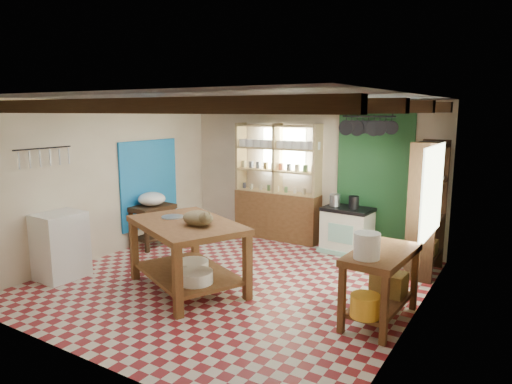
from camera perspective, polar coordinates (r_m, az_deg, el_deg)
The scene contains 30 objects.
floor at distance 6.74m, azimuth -3.00°, elevation -11.13°, with size 5.00×5.00×0.02m, color maroon.
ceiling at distance 6.28m, azimuth -3.23°, elevation 11.65°, with size 5.00×5.00×0.02m, color #45454A.
wall_back at distance 8.52m, azimuth 6.53°, elevation 2.45°, with size 5.00×0.04×2.60m, color beige.
wall_front at distance 4.60m, azimuth -21.23°, elevation -4.82°, with size 5.00×0.04×2.60m, color beige.
wall_left at distance 8.06m, azimuth -17.88°, elevation 1.57°, with size 0.04×5.00×2.60m, color beige.
wall_right at distance 5.38m, azimuth 19.33°, elevation -2.60°, with size 0.04×5.00×2.60m, color beige.
ceiling_beams at distance 6.28m, azimuth -3.22°, elevation 10.56°, with size 5.00×3.80×0.15m, color #342012.
blue_wall_patch at distance 8.67m, azimuth -13.17°, elevation 1.04°, with size 0.04×1.40×1.60m, color #1974C0.
green_wall_patch at distance 8.06m, azimuth 14.49°, elevation 1.38°, with size 1.30×0.04×2.30m, color #205229.
window_back at distance 8.69m, azimuth 3.53°, elevation 5.29°, with size 0.90×0.02×0.80m, color white.
window_right at distance 6.33m, azimuth 21.19°, elevation 0.06°, with size 0.02×1.30×1.20m, color white.
utensil_rail at distance 7.24m, azimuth -25.01°, elevation 4.02°, with size 0.06×0.90×0.28m, color black.
pot_rack at distance 7.57m, azimuth 13.85°, elevation 7.94°, with size 0.86×0.12×0.36m, color black.
shelving_unit at distance 8.63m, azimuth 2.66°, elevation 1.26°, with size 1.70×0.34×2.20m, color tan.
tall_rack at distance 7.21m, azimuth 20.62°, elevation -1.97°, with size 0.40×0.86×2.00m, color #342012.
work_table at distance 6.38m, azimuth -8.56°, elevation -7.87°, with size 1.67×1.11×0.95m, color brown.
stove at distance 8.03m, azimuth 11.33°, elevation -4.72°, with size 0.82×0.55×0.80m, color silver.
prep_table at distance 8.46m, azimuth -12.77°, elevation -4.16°, with size 0.51×0.75×0.75m, color #342012.
white_cabinet at distance 7.29m, azimuth -23.25°, elevation -6.17°, with size 0.54×0.65×0.97m, color white.
right_counter at distance 5.60m, azimuth 15.28°, elevation -11.27°, with size 0.59×1.18×0.85m, color brown.
cat at distance 6.03m, azimuth -7.26°, elevation -3.25°, with size 0.43×0.33×0.20m, color olive.
steel_tray at distance 6.54m, azimuth -10.38°, elevation -3.08°, with size 0.31×0.31×0.02m, color #A5A6AD.
basin_large at distance 6.40m, azimuth -7.93°, elevation -9.16°, with size 0.44×0.44×0.15m, color white.
basin_small at distance 6.00m, azimuth -7.54°, elevation -10.48°, with size 0.45×0.45×0.16m, color white.
kettle_left at distance 8.02m, azimuth 9.82°, elevation -0.99°, with size 0.18×0.18×0.21m, color #A5A6AD.
kettle_right at distance 7.88m, azimuth 12.12°, elevation -1.26°, with size 0.17×0.17×0.21m, color black.
enamel_bowl at distance 8.35m, azimuth -12.91°, elevation -0.85°, with size 0.49×0.49×0.24m, color white.
white_bucket at distance 5.12m, azimuth 13.69°, elevation -6.54°, with size 0.29×0.29×0.29m, color white.
wicker_basket at distance 5.89m, azimuth 16.26°, elevation -10.88°, with size 0.39×0.31×0.27m, color olive.
yellow_tub at distance 5.24m, azimuth 13.50°, elevation -13.65°, with size 0.33×0.33×0.24m, color yellow.
Camera 1 is at (3.59, -5.15, 2.44)m, focal length 32.00 mm.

